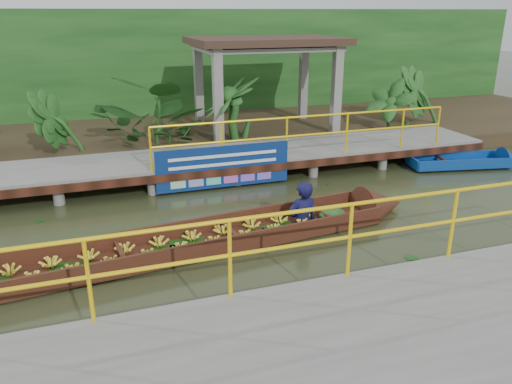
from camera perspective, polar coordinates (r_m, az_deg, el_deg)
name	(u,v)px	position (r m, az deg, el deg)	size (l,w,h in m)	color
ground	(227,235)	(9.32, -3.29, -4.96)	(80.00, 80.00, 0.00)	#2D341A
land_strip	(164,135)	(16.24, -10.52, 6.47)	(30.00, 8.00, 0.45)	#302818
far_dock	(190,161)	(12.29, -7.58, 3.51)	(16.00, 2.06, 1.66)	slate
near_dock	(409,346)	(6.25, 17.11, -16.45)	(18.00, 2.40, 1.73)	slate
pavilion	(265,51)	(15.41, 1.09, 15.85)	(4.40, 3.00, 3.00)	slate
foliage_backdrop	(149,69)	(18.39, -12.10, 13.54)	(30.00, 0.80, 4.00)	#154014
vendor_boat	(197,237)	(8.76, -6.75, -5.09)	(9.72, 2.04, 2.12)	#38190F
moored_blue_boat	(484,162)	(14.72, 24.65, 3.19)	(3.17, 1.35, 0.73)	navy
blue_banner	(224,167)	(11.51, -3.69, 2.92)	(3.14, 0.04, 0.98)	navy
tropical_plants	(224,111)	(14.19, -3.63, 9.23)	(14.34, 1.34, 1.68)	#154014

